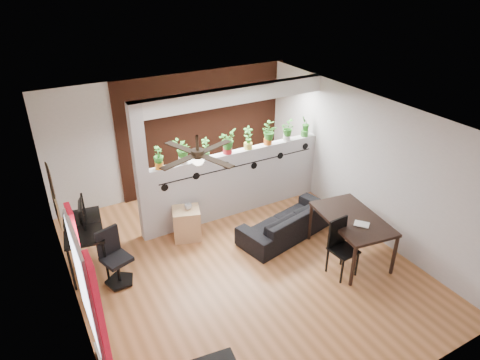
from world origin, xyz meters
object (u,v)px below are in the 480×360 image
(potted_plant_7, at_px, (305,126))
(dining_table, at_px, (352,221))
(office_chair, at_px, (115,261))
(potted_plant_5, at_px, (268,133))
(folding_chair, at_px, (340,242))
(cube_shelf, at_px, (187,224))
(potted_plant_3, at_px, (227,141))
(ceiling_fan, at_px, (198,156))
(potted_plant_2, at_px, (206,148))
(potted_plant_1, at_px, (183,151))
(computer_desk, at_px, (83,230))
(sofa, at_px, (287,222))
(cup, at_px, (188,206))
(potted_plant_0, at_px, (158,157))
(potted_plant_6, at_px, (287,130))
(potted_plant_4, at_px, (248,137))

(potted_plant_7, height_order, dining_table, potted_plant_7)
(potted_plant_7, bearing_deg, office_chair, -167.62)
(potted_plant_5, relative_size, folding_chair, 0.46)
(cube_shelf, distance_m, dining_table, 2.95)
(potted_plant_7, relative_size, office_chair, 0.46)
(potted_plant_3, relative_size, office_chair, 0.50)
(ceiling_fan, distance_m, potted_plant_3, 2.37)
(ceiling_fan, distance_m, potted_plant_2, 2.16)
(potted_plant_1, xyz_separation_m, computer_desk, (-1.92, -0.34, -0.85))
(potted_plant_2, bearing_deg, sofa, -47.36)
(folding_chair, bearing_deg, potted_plant_2, 116.04)
(potted_plant_3, relative_size, computer_desk, 0.40)
(potted_plant_3, xyz_separation_m, sofa, (0.62, -1.17, -1.33))
(potted_plant_3, bearing_deg, office_chair, -159.33)
(computer_desk, bearing_deg, ceiling_fan, -45.20)
(potted_plant_1, bearing_deg, sofa, -37.41)
(potted_plant_3, height_order, computer_desk, potted_plant_3)
(potted_plant_7, relative_size, cup, 3.27)
(potted_plant_0, height_order, dining_table, potted_plant_0)
(potted_plant_6, distance_m, dining_table, 2.40)
(potted_plant_4, relative_size, computer_desk, 0.38)
(potted_plant_0, height_order, potted_plant_6, potted_plant_6)
(sofa, xyz_separation_m, folding_chair, (0.13, -1.30, 0.31))
(potted_plant_5, bearing_deg, potted_plant_1, 180.00)
(potted_plant_5, xyz_separation_m, folding_chair, (-0.15, -2.46, -1.01))
(ceiling_fan, height_order, potted_plant_4, ceiling_fan)
(potted_plant_1, xyz_separation_m, potted_plant_6, (2.26, 0.00, -0.02))
(potted_plant_0, distance_m, sofa, 2.64)
(potted_plant_0, distance_m, folding_chair, 3.39)
(potted_plant_4, xyz_separation_m, cup, (-1.45, -0.36, -0.94))
(ceiling_fan, height_order, sofa, ceiling_fan)
(potted_plant_1, relative_size, folding_chair, 0.46)
(potted_plant_6, height_order, sofa, potted_plant_6)
(potted_plant_1, xyz_separation_m, potted_plant_7, (2.71, 0.00, -0.01))
(cube_shelf, bearing_deg, cup, 18.09)
(potted_plant_4, xyz_separation_m, potted_plant_5, (0.45, 0.00, -0.00))
(potted_plant_7, bearing_deg, sofa, -135.33)
(potted_plant_5, distance_m, sofa, 1.78)
(potted_plant_0, bearing_deg, sofa, -30.56)
(ceiling_fan, relative_size, potted_plant_2, 2.99)
(cup, distance_m, folding_chair, 2.74)
(potted_plant_0, relative_size, potted_plant_3, 0.88)
(office_chair, bearing_deg, computer_desk, 116.93)
(potted_plant_0, height_order, sofa, potted_plant_0)
(computer_desk, distance_m, dining_table, 4.44)
(potted_plant_0, xyz_separation_m, potted_plant_3, (1.35, 0.00, 0.03))
(cube_shelf, height_order, cup, cup)
(potted_plant_5, distance_m, computer_desk, 3.84)
(potted_plant_2, distance_m, potted_plant_7, 2.26)
(potted_plant_5, relative_size, cube_shelf, 0.75)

